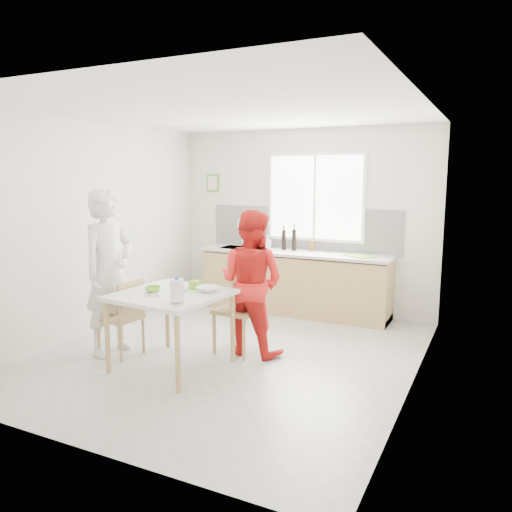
% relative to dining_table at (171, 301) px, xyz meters
% --- Properties ---
extents(ground, '(4.50, 4.50, 0.00)m').
position_rel_dining_table_xyz_m(ground, '(0.36, 0.62, -0.73)').
color(ground, '#B7B7B2').
rests_on(ground, ground).
extents(room_shell, '(4.50, 4.50, 4.50)m').
position_rel_dining_table_xyz_m(room_shell, '(0.36, 0.62, 0.92)').
color(room_shell, silver).
rests_on(room_shell, ground).
extents(window, '(1.50, 0.06, 1.30)m').
position_rel_dining_table_xyz_m(window, '(0.56, 2.85, 0.97)').
color(window, white).
rests_on(window, room_shell).
extents(backsplash, '(3.00, 0.02, 0.65)m').
position_rel_dining_table_xyz_m(backsplash, '(0.36, 2.86, 0.50)').
color(backsplash, white).
rests_on(backsplash, room_shell).
extents(picture_frame, '(0.22, 0.03, 0.28)m').
position_rel_dining_table_xyz_m(picture_frame, '(-1.19, 2.85, 1.17)').
color(picture_frame, '#5B9342').
rests_on(picture_frame, room_shell).
extents(kitchen_counter, '(2.84, 0.64, 1.37)m').
position_rel_dining_table_xyz_m(kitchen_counter, '(0.36, 2.57, -0.31)').
color(kitchen_counter, tan).
rests_on(kitchen_counter, ground).
extents(dining_table, '(1.13, 1.13, 0.81)m').
position_rel_dining_table_xyz_m(dining_table, '(0.00, 0.00, 0.00)').
color(dining_table, silver).
rests_on(dining_table, ground).
extents(chair_left, '(0.43, 0.43, 0.87)m').
position_rel_dining_table_xyz_m(chair_left, '(-0.68, 0.06, -0.25)').
color(chair_left, tan).
rests_on(chair_left, ground).
extents(chair_far, '(0.50, 0.50, 1.01)m').
position_rel_dining_table_xyz_m(chair_far, '(0.42, 0.79, -0.17)').
color(chair_far, tan).
rests_on(chair_far, ground).
extents(person_white, '(0.50, 0.72, 1.87)m').
position_rel_dining_table_xyz_m(person_white, '(-0.89, 0.07, 0.21)').
color(person_white, white).
rests_on(person_white, ground).
extents(person_red, '(0.85, 0.69, 1.64)m').
position_rel_dining_table_xyz_m(person_red, '(0.55, 0.78, 0.10)').
color(person_red, red).
rests_on(person_red, ground).
extents(bowl_green, '(0.19, 0.19, 0.05)m').
position_rel_dining_table_xyz_m(bowl_green, '(-0.20, -0.03, 0.11)').
color(bowl_green, '#74BD2B').
rests_on(bowl_green, dining_table).
extents(bowl_white, '(0.25, 0.25, 0.06)m').
position_rel_dining_table_xyz_m(bowl_white, '(0.32, 0.22, 0.11)').
color(bowl_white, white).
rests_on(bowl_white, dining_table).
extents(milk_jug, '(0.18, 0.13, 0.24)m').
position_rel_dining_table_xyz_m(milk_jug, '(0.30, -0.31, 0.21)').
color(milk_jug, white).
rests_on(milk_jug, dining_table).
extents(green_box, '(0.11, 0.11, 0.09)m').
position_rel_dining_table_xyz_m(green_box, '(0.12, 0.27, 0.13)').
color(green_box, '#7AC02C').
rests_on(green_box, dining_table).
extents(spoon, '(0.16, 0.05, 0.01)m').
position_rel_dining_table_xyz_m(spoon, '(-0.10, -0.21, 0.09)').
color(spoon, '#A5A5AA').
rests_on(spoon, dining_table).
extents(cutting_board, '(0.42, 0.37, 0.01)m').
position_rel_dining_table_xyz_m(cutting_board, '(1.33, 2.53, 0.20)').
color(cutting_board, '#8CCA2E').
rests_on(cutting_board, kitchen_counter).
extents(wine_bottle_a, '(0.07, 0.07, 0.32)m').
position_rel_dining_table_xyz_m(wine_bottle_a, '(0.32, 2.64, 0.35)').
color(wine_bottle_a, black).
rests_on(wine_bottle_a, kitchen_counter).
extents(wine_bottle_b, '(0.07, 0.07, 0.30)m').
position_rel_dining_table_xyz_m(wine_bottle_b, '(0.15, 2.66, 0.34)').
color(wine_bottle_b, black).
rests_on(wine_bottle_b, kitchen_counter).
extents(jar_amber, '(0.06, 0.06, 0.16)m').
position_rel_dining_table_xyz_m(jar_amber, '(0.58, 2.70, 0.27)').
color(jar_amber, brown).
rests_on(jar_amber, kitchen_counter).
extents(soap_bottle, '(0.11, 0.12, 0.19)m').
position_rel_dining_table_xyz_m(soap_bottle, '(-0.14, 2.72, 0.29)').
color(soap_bottle, '#999999').
rests_on(soap_bottle, kitchen_counter).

